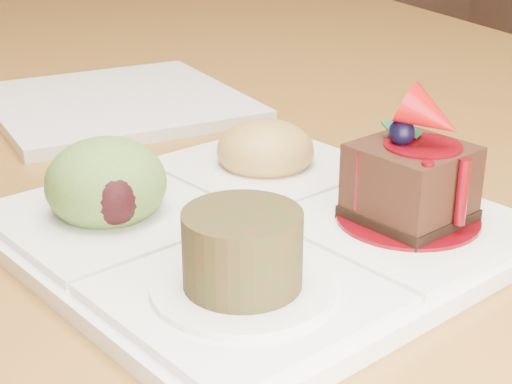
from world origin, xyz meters
name	(u,v)px	position (x,y,z in m)	size (l,w,h in m)	color
dining_table	(247,160)	(0.00, 0.00, 0.68)	(1.00, 1.80, 0.75)	#A46B2A
sampler_plate	(249,208)	(-0.12, -0.31, 0.77)	(0.37, 0.37, 0.11)	white
second_plate	(116,103)	(-0.14, 0.02, 0.76)	(0.25, 0.25, 0.01)	white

